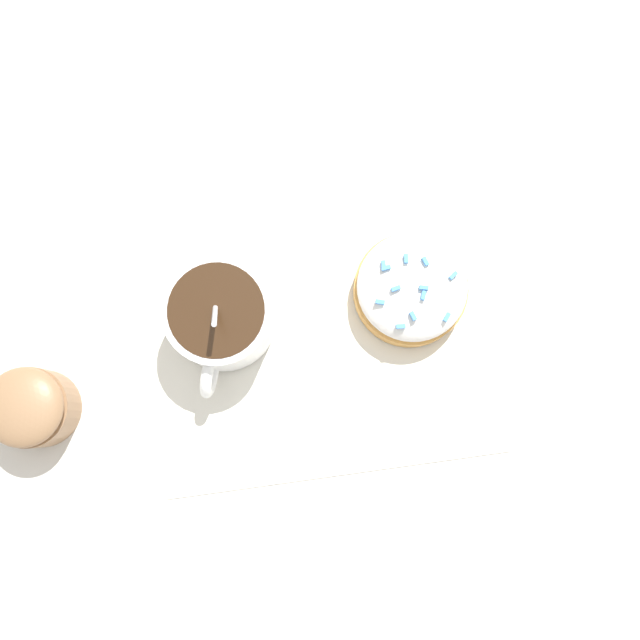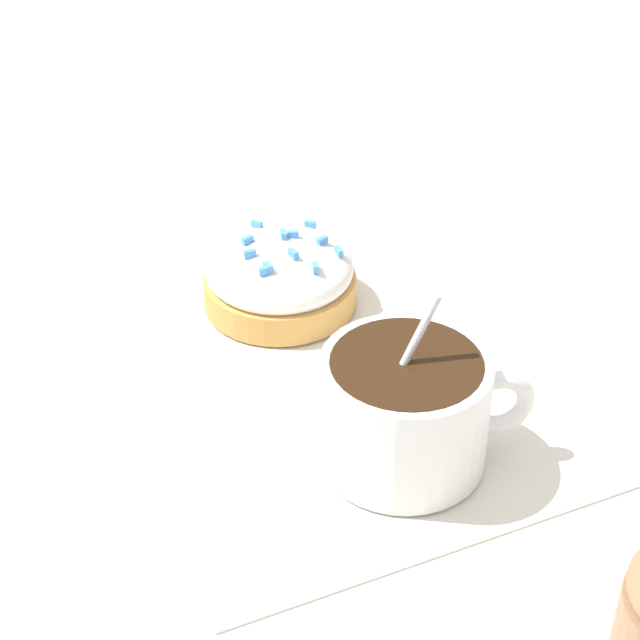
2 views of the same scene
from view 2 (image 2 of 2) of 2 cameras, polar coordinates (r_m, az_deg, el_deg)
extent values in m
plane|color=silver|center=(0.60, 1.62, -2.83)|extent=(3.00, 3.00, 0.00)
cube|color=white|center=(0.60, 1.62, -2.72)|extent=(0.28, 0.26, 0.00)
cylinder|color=white|center=(0.53, 4.49, -4.87)|extent=(0.08, 0.08, 0.06)
cylinder|color=#331E0F|center=(0.51, 4.62, -2.72)|extent=(0.07, 0.07, 0.01)
torus|color=white|center=(0.54, 9.45, -4.36)|extent=(0.02, 0.04, 0.04)
ellipsoid|color=silver|center=(0.55, 6.40, -5.73)|extent=(0.02, 0.03, 0.01)
cylinder|color=silver|center=(0.51, 4.05, -3.18)|extent=(0.01, 0.05, 0.08)
cylinder|color=#D19347|center=(0.65, -2.14, 1.63)|extent=(0.09, 0.09, 0.02)
ellipsoid|color=white|center=(0.64, -2.17, 2.78)|extent=(0.09, 0.09, 0.03)
cube|color=#4C99EA|center=(0.64, -3.88, 4.28)|extent=(0.01, 0.01, 0.00)
cube|color=#4C99EA|center=(0.64, 0.11, 4.26)|extent=(0.01, 0.01, 0.00)
cube|color=#4C99EA|center=(0.66, -3.39, 5.11)|extent=(0.01, 0.01, 0.00)
cube|color=#4C99EA|center=(0.61, -2.78, 2.84)|extent=(0.01, 0.00, 0.00)
cube|color=#4C99EA|center=(0.62, -0.12, 2.85)|extent=(0.01, 0.01, 0.00)
cube|color=#4C99EA|center=(0.61, -2.95, 2.64)|extent=(0.00, 0.01, 0.00)
cube|color=#4C99EA|center=(0.64, -1.97, 4.58)|extent=(0.01, 0.00, 0.00)
cube|color=#4C99EA|center=(0.62, -3.77, 3.56)|extent=(0.00, 0.01, 0.00)
cube|color=#4C99EA|center=(0.66, -0.51, 5.11)|extent=(0.01, 0.01, 0.00)
cube|color=#4C99EA|center=(0.64, -1.15, 4.65)|extent=(0.01, 0.01, 0.00)
cube|color=#4C99EA|center=(0.62, -1.44, 3.55)|extent=(0.01, 0.00, 0.00)
cube|color=#4C99EA|center=(0.63, 1.01, 3.67)|extent=(0.01, 0.00, 0.00)
camera|label=1|loc=(0.57, 20.81, 59.55)|focal=42.00mm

